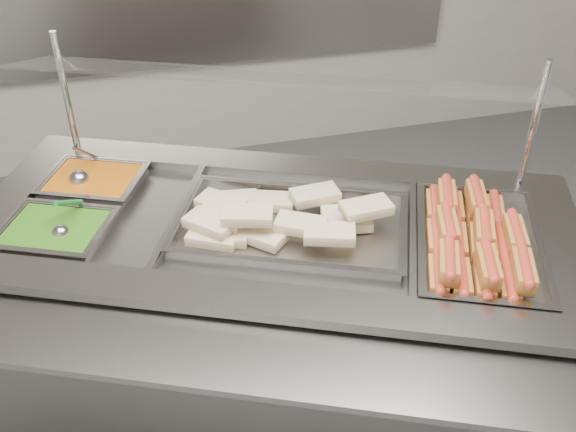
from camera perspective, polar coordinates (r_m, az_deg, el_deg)
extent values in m
cube|color=slate|center=(2.22, -1.26, -9.93)|extent=(1.90, 1.38, 0.85)
cube|color=gray|center=(1.68, -3.52, -7.42)|extent=(1.73, 0.86, 0.03)
cube|color=gray|center=(2.22, 0.15, 4.38)|extent=(1.73, 0.86, 0.03)
cube|color=gray|center=(2.23, -23.52, 1.38)|extent=(0.34, 0.56, 0.03)
cube|color=gray|center=(2.00, 23.52, -2.90)|extent=(0.34, 0.56, 0.03)
cube|color=black|center=(2.01, -1.38, -3.30)|extent=(1.67, 1.15, 0.02)
cube|color=gray|center=(1.91, 11.04, -1.60)|extent=(0.24, 0.52, 0.01)
cube|color=gray|center=(2.00, -9.72, 0.31)|extent=(0.24, 0.52, 0.01)
cube|color=gray|center=(1.59, -4.70, -12.19)|extent=(1.71, 0.93, 0.02)
cylinder|color=slate|center=(1.73, 22.98, -12.13)|extent=(0.12, 0.24, 0.02)
cylinder|color=silver|center=(2.33, -19.13, 10.23)|extent=(0.02, 0.02, 0.43)
cylinder|color=silver|center=(2.12, 20.99, 7.45)|extent=(0.02, 0.02, 0.43)
cube|color=silver|center=(1.92, -0.51, 12.18)|extent=(1.59, 0.91, 0.08)
cube|color=#A54609|center=(2.25, -16.78, 2.39)|extent=(0.34, 0.31, 0.09)
cube|color=#1A600F|center=(2.04, -19.84, -1.87)|extent=(0.34, 0.31, 0.09)
cube|color=#A45422|center=(1.79, 13.16, -5.38)|extent=(0.10, 0.15, 0.05)
cylinder|color=#BB3821|center=(1.78, 13.25, -4.86)|extent=(0.09, 0.16, 0.03)
cube|color=#A45422|center=(1.93, 13.01, -2.10)|extent=(0.10, 0.15, 0.05)
cylinder|color=#BB3821|center=(1.92, 13.09, -1.62)|extent=(0.09, 0.16, 0.03)
cube|color=#A45422|center=(2.07, 12.87, 0.69)|extent=(0.10, 0.15, 0.05)
cylinder|color=#BB3821|center=(2.06, 12.95, 1.19)|extent=(0.09, 0.16, 0.03)
cube|color=#A45422|center=(1.80, 15.08, -5.55)|extent=(0.10, 0.15, 0.05)
cylinder|color=#BB3821|center=(1.79, 15.18, -5.01)|extent=(0.09, 0.16, 0.03)
cube|color=#A45422|center=(1.94, 14.79, -2.28)|extent=(0.11, 0.15, 0.05)
cylinder|color=#BB3821|center=(1.92, 14.88, -1.78)|extent=(0.09, 0.16, 0.03)
cube|color=#A45422|center=(2.07, 14.54, 0.56)|extent=(0.10, 0.15, 0.05)
cylinder|color=#BB3821|center=(2.06, 14.62, 1.03)|extent=(0.09, 0.16, 0.03)
cube|color=#A45422|center=(1.81, 17.01, -5.68)|extent=(0.11, 0.15, 0.05)
cylinder|color=#BB3821|center=(1.80, 17.13, -5.16)|extent=(0.09, 0.16, 0.03)
cube|color=#A45422|center=(1.94, 16.59, -2.40)|extent=(0.11, 0.15, 0.05)
cylinder|color=#BB3821|center=(1.93, 16.68, -1.93)|extent=(0.10, 0.16, 0.03)
cube|color=#A45422|center=(2.08, 16.21, 0.40)|extent=(0.11, 0.15, 0.05)
cylinder|color=#BB3821|center=(2.07, 16.30, 0.87)|extent=(0.09, 0.16, 0.03)
cube|color=#A45422|center=(1.82, 18.91, -5.86)|extent=(0.10, 0.15, 0.05)
cylinder|color=#BB3821|center=(1.81, 19.05, -5.31)|extent=(0.09, 0.16, 0.03)
cube|color=#A45422|center=(1.96, 18.35, -2.62)|extent=(0.11, 0.15, 0.05)
cylinder|color=#BB3821|center=(1.94, 18.47, -2.09)|extent=(0.10, 0.16, 0.03)
cube|color=#A45422|center=(2.09, 17.85, 0.19)|extent=(0.11, 0.15, 0.05)
cylinder|color=#BB3821|center=(2.08, 17.97, 0.71)|extent=(0.10, 0.16, 0.03)
cube|color=#A45422|center=(1.77, 14.09, -4.08)|extent=(0.11, 0.15, 0.05)
cylinder|color=#BB3821|center=(1.76, 14.18, -3.54)|extent=(0.10, 0.16, 0.03)
cube|color=#A45422|center=(1.91, 13.98, -0.90)|extent=(0.10, 0.15, 0.05)
cylinder|color=#BB3821|center=(1.89, 14.07, -0.37)|extent=(0.08, 0.16, 0.03)
cube|color=#A45422|center=(2.03, 13.92, 1.58)|extent=(0.10, 0.15, 0.05)
cylinder|color=#BB3821|center=(2.02, 14.01, 2.09)|extent=(0.09, 0.16, 0.03)
cube|color=#A45422|center=(1.79, 17.35, -4.31)|extent=(0.10, 0.15, 0.05)
cylinder|color=#BB3821|center=(1.77, 17.46, -3.77)|extent=(0.08, 0.16, 0.03)
cube|color=#A45422|center=(1.92, 17.02, -1.20)|extent=(0.11, 0.15, 0.05)
cylinder|color=#BB3821|center=(1.91, 17.13, -0.68)|extent=(0.10, 0.16, 0.03)
cube|color=#A45422|center=(2.05, 16.38, 1.51)|extent=(0.10, 0.15, 0.05)
cylinder|color=#BB3821|center=(2.04, 16.48, 2.01)|extent=(0.08, 0.16, 0.03)
cube|color=#A45422|center=(1.80, 20.18, -4.61)|extent=(0.11, 0.15, 0.05)
cylinder|color=#BB3821|center=(1.79, 20.31, -4.08)|extent=(0.09, 0.16, 0.03)
cube|color=#A45422|center=(1.92, 19.51, -1.62)|extent=(0.10, 0.15, 0.05)
cylinder|color=#BB3821|center=(1.91, 19.64, -1.11)|extent=(0.09, 0.16, 0.03)
cube|color=tan|center=(1.98, -3.72, 0.09)|extent=(0.16, 0.12, 0.03)
cube|color=tan|center=(1.94, 5.27, -0.55)|extent=(0.16, 0.10, 0.03)
cube|color=tan|center=(1.97, 5.19, 0.10)|extent=(0.15, 0.10, 0.03)
cube|color=tan|center=(2.03, -1.56, 1.30)|extent=(0.17, 0.13, 0.03)
cube|color=tan|center=(1.90, -5.72, -1.69)|extent=(0.17, 0.13, 0.03)
cube|color=tan|center=(2.05, -4.78, 1.37)|extent=(0.16, 0.10, 0.03)
cube|color=tan|center=(1.89, -6.68, -1.89)|extent=(0.17, 0.14, 0.03)
cube|color=tan|center=(1.88, -2.45, -1.70)|extent=(0.16, 0.16, 0.03)
cube|color=tan|center=(1.90, -6.98, -0.64)|extent=(0.16, 0.16, 0.03)
cube|color=tan|center=(1.83, 3.71, -1.59)|extent=(0.16, 0.12, 0.03)
cube|color=tan|center=(1.87, 1.14, -0.77)|extent=(0.17, 0.15, 0.03)
cube|color=tan|center=(2.00, 2.43, 1.87)|extent=(0.15, 0.09, 0.03)
cube|color=tan|center=(1.98, -5.96, 1.11)|extent=(0.16, 0.16, 0.03)
cube|color=tan|center=(1.92, -5.87, -0.01)|extent=(0.17, 0.16, 0.03)
cube|color=tan|center=(1.86, -3.63, 0.05)|extent=(0.16, 0.12, 0.03)
cube|color=tan|center=(1.91, 6.99, 0.71)|extent=(0.15, 0.09, 0.03)
sphere|color=#AFAEB3|center=(2.23, -18.06, 3.06)|extent=(0.07, 0.07, 0.07)
cylinder|color=#AFAEB3|center=(2.26, -17.52, 5.36)|extent=(0.07, 0.14, 0.12)
sphere|color=#AFAEB3|center=(1.99, -19.53, -1.48)|extent=(0.05, 0.05, 0.05)
cylinder|color=#157A2C|center=(2.02, -18.92, 1.15)|extent=(0.07, 0.14, 0.09)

